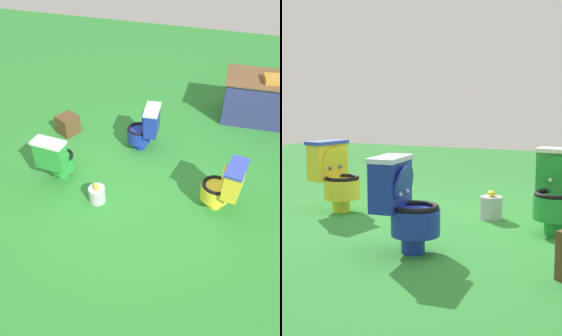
% 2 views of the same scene
% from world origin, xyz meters
% --- Properties ---
extents(ground, '(14.00, 14.00, 0.00)m').
position_xyz_m(ground, '(0.00, 0.00, 0.00)').
color(ground, '#2D8433').
extents(toilet_yellow, '(0.55, 0.47, 0.73)m').
position_xyz_m(toilet_yellow, '(1.28, 0.01, 0.37)').
color(toilet_yellow, yellow).
rests_on(toilet_yellow, ground).
extents(toilet_blue, '(0.53, 0.45, 0.73)m').
position_xyz_m(toilet_blue, '(-0.02, 0.96, 0.37)').
color(toilet_blue, '#192D9E').
rests_on(toilet_blue, ground).
extents(toilet_green, '(0.45, 0.52, 0.73)m').
position_xyz_m(toilet_green, '(-0.95, -0.11, 0.37)').
color(toilet_green, green).
rests_on(toilet_green, ground).
extents(vendor_table, '(1.50, 0.92, 0.85)m').
position_xyz_m(vendor_table, '(1.72, 2.43, 0.39)').
color(vendor_table, navy).
rests_on(vendor_table, ground).
extents(small_crate, '(0.39, 0.40, 0.32)m').
position_xyz_m(small_crate, '(-1.36, 1.00, 0.16)').
color(small_crate, brown).
rests_on(small_crate, ground).
extents(lemon_bucket, '(0.22, 0.22, 0.28)m').
position_xyz_m(lemon_bucket, '(-0.28, -0.35, 0.12)').
color(lemon_bucket, '#B7B7BF').
rests_on(lemon_bucket, ground).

